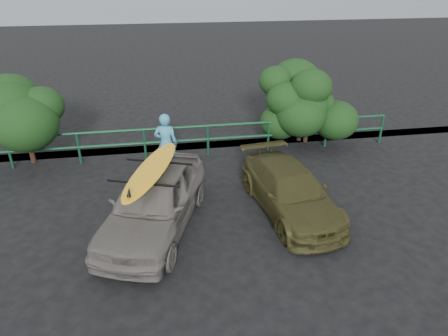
% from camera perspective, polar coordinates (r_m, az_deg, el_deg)
% --- Properties ---
extents(ground, '(80.00, 80.00, 0.00)m').
position_cam_1_polar(ground, '(8.72, -4.65, -12.29)').
color(ground, black).
extents(ocean, '(200.00, 200.00, 0.00)m').
position_cam_1_polar(ocean, '(66.99, -9.65, 21.71)').
color(ocean, slate).
rests_on(ocean, ground).
extents(guardrail, '(14.00, 0.08, 1.04)m').
position_cam_1_polar(guardrail, '(12.78, -6.77, 3.72)').
color(guardrail, '#14462A').
rests_on(guardrail, ground).
extents(shrub_left, '(3.20, 2.40, 2.48)m').
position_cam_1_polar(shrub_left, '(13.61, -27.73, 5.47)').
color(shrub_left, '#193B15').
rests_on(shrub_left, ground).
extents(shrub_right, '(3.20, 2.40, 2.45)m').
position_cam_1_polar(shrub_right, '(14.07, 13.93, 8.36)').
color(shrub_right, '#193B15').
rests_on(shrub_right, ground).
extents(sedan, '(3.00, 4.52, 1.43)m').
position_cam_1_polar(sedan, '(9.26, -9.92, -4.65)').
color(sedan, '#69645E').
rests_on(sedan, ground).
extents(olive_vehicle, '(2.04, 4.00, 1.11)m').
position_cam_1_polar(olive_vehicle, '(9.98, 9.41, -3.20)').
color(olive_vehicle, '#3C391A').
rests_on(olive_vehicle, ground).
extents(man, '(0.74, 0.57, 1.83)m').
position_cam_1_polar(man, '(11.66, -8.29, 3.42)').
color(man, '#409FC1').
rests_on(man, ground).
extents(roof_rack, '(1.86, 1.57, 0.05)m').
position_cam_1_polar(roof_rack, '(8.90, -10.29, -0.58)').
color(roof_rack, black).
rests_on(roof_rack, sedan).
extents(surfboard, '(1.59, 3.03, 0.09)m').
position_cam_1_polar(surfboard, '(8.87, -10.33, -0.17)').
color(surfboard, '#FFB11A').
rests_on(surfboard, roof_rack).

